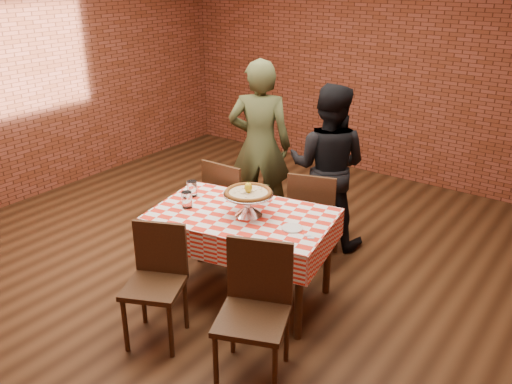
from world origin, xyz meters
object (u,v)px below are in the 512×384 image
at_px(chair_far_left, 235,204).
at_px(pizza_stand, 248,204).
at_px(water_glass_right, 192,189).
at_px(chair_near_right, 252,318).
at_px(chair_near_left, 154,288).
at_px(diner_olive, 260,146).
at_px(table, 243,256).
at_px(chair_far_right, 315,215).
at_px(diner_black, 328,167).
at_px(pizza, 248,193).
at_px(condiment_caddy, 262,193).
at_px(water_glass_left, 187,200).

bearing_deg(chair_far_left, pizza_stand, 134.68).
xyz_separation_m(water_glass_right, chair_near_right, (1.18, -0.74, -0.36)).
height_order(chair_near_left, diner_olive, diner_olive).
height_order(table, chair_far_right, chair_far_right).
height_order(chair_far_right, diner_black, diner_black).
distance_m(pizza, condiment_caddy, 0.31).
height_order(pizza_stand, pizza, pizza).
relative_size(water_glass_right, chair_near_left, 0.15).
height_order(condiment_caddy, diner_olive, diner_olive).
bearing_deg(pizza_stand, chair_near_left, -104.20).
bearing_deg(water_glass_right, pizza_stand, -1.11).
xyz_separation_m(chair_far_left, chair_far_right, (0.74, 0.24, -0.01)).
xyz_separation_m(water_glass_right, chair_far_right, (0.71, 0.85, -0.37)).
distance_m(pizza, chair_far_left, 1.01).
bearing_deg(chair_far_right, table, 61.74).
bearing_deg(chair_far_right, pizza, 64.78).
relative_size(water_glass_right, condiment_caddy, 0.99).
xyz_separation_m(pizza_stand, chair_far_right, (0.11, 0.86, -0.39)).
bearing_deg(water_glass_right, chair_far_right, 50.16).
distance_m(chair_far_left, diner_black, 0.95).
distance_m(water_glass_left, condiment_caddy, 0.62).
distance_m(pizza, diner_black, 1.24).
bearing_deg(chair_far_left, diner_black, -137.67).
distance_m(table, chair_far_left, 0.86).
relative_size(water_glass_right, chair_far_left, 0.15).
height_order(water_glass_left, chair_near_left, water_glass_left).
xyz_separation_m(condiment_caddy, chair_near_left, (-0.14, -1.12, -0.39)).
xyz_separation_m(water_glass_right, diner_olive, (-0.13, 1.15, 0.05)).
bearing_deg(chair_far_left, chair_near_right, 130.97).
bearing_deg(condiment_caddy, pizza, -84.13).
bearing_deg(condiment_caddy, chair_near_right, -65.48).
distance_m(pizza_stand, condiment_caddy, 0.29).
xyz_separation_m(water_glass_left, diner_black, (0.50, 1.41, -0.03)).
relative_size(water_glass_right, chair_near_right, 0.14).
relative_size(chair_near_right, diner_olive, 0.53).
height_order(water_glass_left, diner_olive, diner_olive).
distance_m(water_glass_left, water_glass_right, 0.23).
height_order(chair_far_left, diner_black, diner_black).
xyz_separation_m(table, water_glass_right, (-0.55, 0.02, 0.45)).
bearing_deg(diner_black, chair_near_left, 68.82).
bearing_deg(water_glass_left, diner_black, 70.66).
height_order(pizza_stand, chair_near_right, pizza_stand).
height_order(table, water_glass_right, water_glass_right).
relative_size(table, condiment_caddy, 10.29).
distance_m(chair_near_left, chair_far_left, 1.52).
bearing_deg(pizza, table, -165.99).
bearing_deg(condiment_caddy, diner_black, 76.58).
xyz_separation_m(chair_far_left, diner_black, (0.65, 0.61, 0.34)).
relative_size(condiment_caddy, chair_near_left, 0.15).
bearing_deg(chair_near_right, chair_far_left, 109.59).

